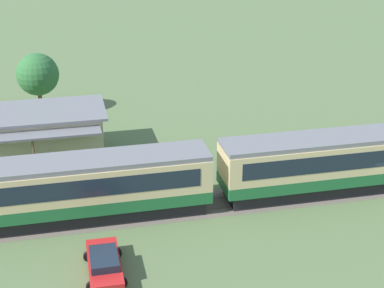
{
  "coord_description": "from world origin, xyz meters",
  "views": [
    {
      "loc": [
        -20.77,
        -32.45,
        18.98
      ],
      "look_at": [
        -12.47,
        3.86,
        2.96
      ],
      "focal_mm": 55.0,
      "sensor_mm": 36.0,
      "label": 1
    }
  ],
  "objects": [
    {
      "name": "passenger_train",
      "position": [
        -11.44,
        0.52,
        2.27
      ],
      "size": [
        85.01,
        3.15,
        4.08
      ],
      "color": "#1E6033",
      "rests_on": "ground_plane"
    },
    {
      "name": "railway_track",
      "position": [
        -10.86,
        0.52,
        0.01
      ],
      "size": [
        123.18,
        3.6,
        0.04
      ],
      "color": "#665B51",
      "rests_on": "ground_plane"
    },
    {
      "name": "station_building",
      "position": [
        -23.22,
        10.77,
        1.92
      ],
      "size": [
        10.83,
        7.19,
        3.77
      ],
      "color": "beige",
      "rests_on": "ground_plane"
    },
    {
      "name": "parked_car_red",
      "position": [
        -19.48,
        -5.73,
        0.61
      ],
      "size": [
        2.16,
        4.53,
        1.28
      ],
      "rotation": [
        0.0,
        0.0,
        1.56
      ],
      "color": "red",
      "rests_on": "ground_plane"
    },
    {
      "name": "yard_tree_0",
      "position": [
        -22.97,
        20.75,
        3.74
      ],
      "size": [
        3.84,
        3.84,
        5.68
      ],
      "color": "brown",
      "rests_on": "ground_plane"
    },
    {
      "name": "ground_plane",
      "position": [
        0.0,
        0.0,
        0.0
      ],
      "size": [
        600.0,
        600.0,
        0.0
      ],
      "primitive_type": "plane",
      "color": "#566B42"
    }
  ]
}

